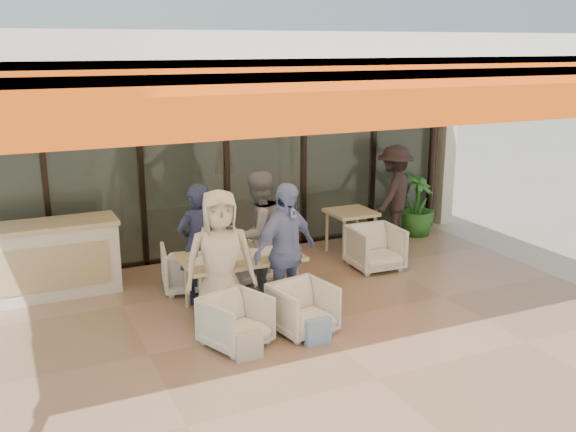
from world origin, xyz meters
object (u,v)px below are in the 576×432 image
at_px(diner_periwinkle, 285,252).
at_px(potted_palm, 417,205).
at_px(dining_table, 240,259).
at_px(host_counter, 48,259).
at_px(side_chair, 375,246).
at_px(standing_woman, 394,194).
at_px(chair_near_left, 236,319).
at_px(chair_near_right, 303,306).
at_px(diner_cream, 220,261).
at_px(chair_far_left, 188,266).
at_px(chair_far_right, 245,262).
at_px(side_table, 351,217).
at_px(diner_grey, 258,233).
at_px(diner_navy, 198,245).

bearing_deg(diner_periwinkle, potted_palm, 10.01).
bearing_deg(dining_table, host_counter, 145.59).
relative_size(side_chair, standing_woman, 0.44).
height_order(chair_near_left, chair_near_right, chair_near_right).
bearing_deg(diner_cream, chair_far_left, 99.55).
relative_size(chair_near_right, diner_periwinkle, 0.39).
bearing_deg(chair_near_right, chair_near_left, 169.29).
distance_m(chair_far_right, diner_cream, 1.73).
bearing_deg(standing_woman, diner_periwinkle, 2.94).
bearing_deg(side_chair, side_table, 92.82).
relative_size(chair_far_left, chair_near_right, 1.07).
bearing_deg(standing_woman, potted_palm, 154.91).
bearing_deg(chair_near_right, diner_grey, 79.29).
bearing_deg(chair_near_right, diner_navy, 110.26).
bearing_deg(host_counter, dining_table, -34.41).
relative_size(dining_table, chair_far_left, 2.08).
relative_size(dining_table, side_table, 2.01).
xyz_separation_m(side_chair, standing_woman, (1.07, 1.12, 0.47)).
distance_m(diner_cream, diner_periwinkle, 0.84).
relative_size(side_table, potted_palm, 0.65).
distance_m(diner_navy, potted_palm, 4.63).
bearing_deg(potted_palm, side_chair, -143.57).
distance_m(side_table, standing_woman, 1.15).
distance_m(chair_far_left, standing_woman, 3.98).
distance_m(diner_cream, potted_palm, 4.97).
bearing_deg(diner_navy, chair_far_right, -164.86).
relative_size(standing_woman, potted_palm, 1.48).
bearing_deg(standing_woman, host_counter, -30.32).
height_order(chair_far_left, diner_cream, diner_cream).
bearing_deg(standing_woman, side_chair, 13.94).
relative_size(dining_table, diner_grey, 0.88).
bearing_deg(host_counter, chair_far_left, -17.28).
distance_m(host_counter, chair_near_right, 3.58).
distance_m(chair_near_right, standing_woman, 4.07).
height_order(dining_table, chair_near_right, dining_table).
distance_m(chair_near_right, side_chair, 2.50).
bearing_deg(potted_palm, diner_periwinkle, -148.10).
xyz_separation_m(chair_far_left, diner_periwinkle, (0.84, -1.40, 0.50)).
bearing_deg(chair_near_left, standing_woman, 12.55).
relative_size(diner_periwinkle, side_chair, 2.32).
xyz_separation_m(chair_near_right, standing_woman, (3.04, 2.66, 0.50)).
bearing_deg(side_chair, chair_far_left, 175.56).
height_order(diner_cream, side_chair, diner_cream).
xyz_separation_m(chair_far_left, side_chair, (2.81, -0.36, 0.01)).
xyz_separation_m(host_counter, diner_grey, (2.61, -1.05, 0.32)).
relative_size(host_counter, chair_far_right, 3.14).
relative_size(diner_grey, side_chair, 2.30).
distance_m(dining_table, potted_palm, 4.40).
bearing_deg(diner_periwinkle, dining_table, 111.24).
relative_size(chair_far_right, diner_grey, 0.34).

